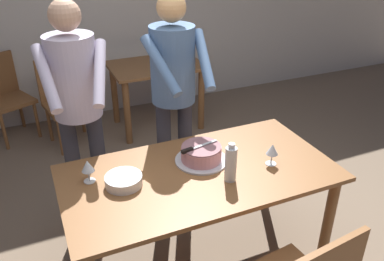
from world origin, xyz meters
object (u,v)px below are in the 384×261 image
at_px(cake_knife, 192,149).
at_px(background_table, 156,78).
at_px(wine_glass_near, 88,167).
at_px(water_bottle, 231,164).
at_px(main_dining_table, 200,185).
at_px(wine_glass_far, 272,150).
at_px(plate_stack, 124,180).
at_px(cake_on_platter, 201,154).
at_px(person_standing_beside, 77,99).
at_px(background_chair_2, 4,94).
at_px(background_chair_1, 65,98).
at_px(person_cutting_cake, 174,85).

height_order(cake_knife, background_table, cake_knife).
height_order(wine_glass_near, water_bottle, water_bottle).
bearing_deg(main_dining_table, wine_glass_far, -12.83).
xyz_separation_m(main_dining_table, wine_glass_near, (-0.65, 0.17, 0.21)).
relative_size(plate_stack, water_bottle, 0.88).
distance_m(cake_on_platter, wine_glass_near, 0.71).
xyz_separation_m(person_standing_beside, background_chair_2, (-0.54, 1.84, -0.58)).
xyz_separation_m(cake_on_platter, background_table, (0.37, 2.00, -0.22)).
bearing_deg(wine_glass_far, background_chair_1, 114.14).
bearing_deg(water_bottle, background_chair_1, 106.56).
bearing_deg(cake_on_platter, person_cutting_cake, 87.23).
bearing_deg(wine_glass_near, background_table, 60.88).
height_order(plate_stack, wine_glass_far, wine_glass_far).
xyz_separation_m(wine_glass_far, background_table, (-0.02, 2.21, -0.28)).
distance_m(person_cutting_cake, person_standing_beside, 0.68).
relative_size(water_bottle, background_chair_1, 0.28).
bearing_deg(cake_on_platter, cake_knife, -168.71).
xyz_separation_m(cake_on_platter, water_bottle, (0.07, -0.26, 0.06)).
xyz_separation_m(cake_on_platter, person_cutting_cake, (0.03, 0.54, 0.27)).
xyz_separation_m(cake_on_platter, background_chair_2, (-1.20, 2.41, -0.31)).
height_order(cake_on_platter, water_bottle, water_bottle).
bearing_deg(background_chair_1, plate_stack, -87.60).
bearing_deg(cake_on_platter, main_dining_table, -119.21).
bearing_deg(person_standing_beside, plate_stack, -78.42).
bearing_deg(background_chair_1, background_chair_2, 147.32).
distance_m(main_dining_table, cake_on_platter, 0.20).
relative_size(cake_on_platter, person_standing_beside, 0.20).
height_order(person_standing_beside, background_chair_1, person_standing_beside).
distance_m(person_cutting_cake, background_chair_1, 1.73).
bearing_deg(cake_on_platter, plate_stack, -173.98).
relative_size(cake_on_platter, wine_glass_far, 2.36).
height_order(main_dining_table, cake_knife, cake_knife).
relative_size(person_standing_beside, background_chair_1, 1.91).
height_order(main_dining_table, background_chair_2, background_chair_2).
height_order(water_bottle, person_standing_beside, person_standing_beside).
relative_size(water_bottle, background_table, 0.25).
bearing_deg(background_chair_2, background_table, -14.72).
distance_m(water_bottle, background_chair_1, 2.43).
bearing_deg(cake_knife, background_chair_1, 104.84).
relative_size(plate_stack, person_cutting_cake, 0.13).
relative_size(plate_stack, wine_glass_near, 1.53).
bearing_deg(background_chair_1, wine_glass_far, -65.86).
relative_size(cake_knife, wine_glass_near, 1.87).
bearing_deg(wine_glass_far, cake_on_platter, 151.93).
height_order(wine_glass_near, person_standing_beside, person_standing_beside).
bearing_deg(plate_stack, wine_glass_far, -9.52).
xyz_separation_m(wine_glass_near, background_chair_2, (-0.49, 2.35, -0.36)).
distance_m(cake_on_platter, background_table, 2.05).
height_order(main_dining_table, wine_glass_near, wine_glass_near).
distance_m(wine_glass_near, person_cutting_cake, 0.90).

